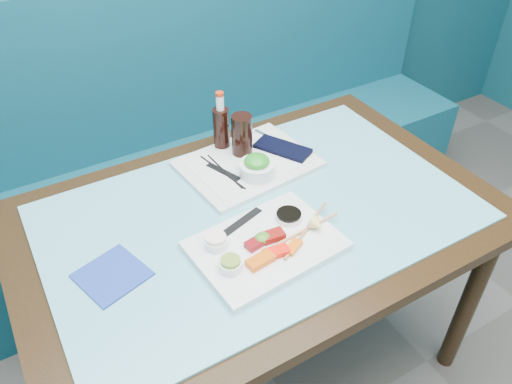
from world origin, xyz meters
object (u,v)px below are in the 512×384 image
blue_napkin (112,275)px  serving_tray (248,164)px  sashimi_plate (266,246)px  seaweed_bowl (257,169)px  booth_bench (165,170)px  dining_table (259,234)px  cola_bottle_body (221,130)px  cola_glass (242,135)px

blue_napkin → serving_tray: bearing=24.2°
blue_napkin → sashimi_plate: bearing=-16.3°
seaweed_bowl → blue_napkin: (-0.52, -0.17, -0.03)m
seaweed_bowl → booth_bench: bearing=95.9°
dining_table → serving_tray: 0.25m
seaweed_bowl → serving_tray: bearing=82.4°
cola_bottle_body → serving_tray: bearing=-77.8°
dining_table → blue_napkin: blue_napkin is taller
cola_glass → cola_bottle_body: size_ratio=0.91×
sashimi_plate → cola_glass: size_ratio=2.72×
cola_glass → cola_bottle_body: 0.08m
sashimi_plate → booth_bench: bearing=81.8°
sashimi_plate → serving_tray: 0.38m
cola_bottle_body → seaweed_bowl: bearing=-85.0°
dining_table → sashimi_plate: size_ratio=3.66×
booth_bench → serving_tray: 0.74m
cola_glass → cola_bottle_body: bearing=117.3°
cola_bottle_body → blue_napkin: cola_bottle_body is taller
booth_bench → sashimi_plate: size_ratio=7.83×
booth_bench → cola_glass: 0.74m
seaweed_bowl → cola_glass: bearing=81.3°
booth_bench → blue_napkin: bearing=-117.5°
serving_tray → blue_napkin: (-0.53, -0.24, -0.00)m
serving_tray → seaweed_bowl: size_ratio=3.71×
booth_bench → serving_tray: booth_bench is taller
sashimi_plate → seaweed_bowl: size_ratio=3.42×
sashimi_plate → blue_napkin: bearing=159.1°
sashimi_plate → cola_glass: bearing=64.7°
booth_bench → serving_tray: (0.08, -0.63, 0.39)m
sashimi_plate → cola_glass: cola_glass is taller
cola_bottle_body → blue_napkin: size_ratio=1.00×
cola_glass → sashimi_plate: bearing=-110.8°
sashimi_plate → cola_glass: 0.44m
cola_glass → booth_bench: bearing=99.2°
dining_table → cola_glass: 0.34m
dining_table → sashimi_plate: 0.18m
cola_glass → cola_bottle_body: (-0.04, 0.07, -0.01)m
seaweed_bowl → dining_table: bearing=-117.5°
booth_bench → cola_glass: size_ratio=21.33×
sashimi_plate → seaweed_bowl: bearing=59.6°
sashimi_plate → serving_tray: sashimi_plate is taller
serving_tray → cola_glass: 0.10m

